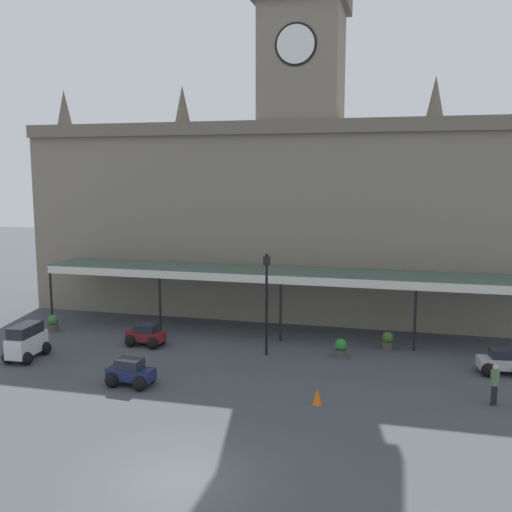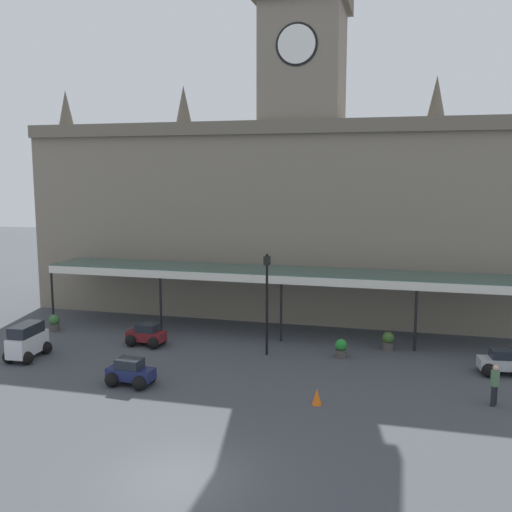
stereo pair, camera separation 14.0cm
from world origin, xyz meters
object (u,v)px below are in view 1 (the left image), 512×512
Objects in this scene: car_silver_sedan at (501,363)px; pedestrian_near_entrance at (495,383)px; car_white_van at (27,343)px; planter_forecourt_centre at (53,323)px; traffic_cone at (317,396)px; car_maroon_sedan at (146,336)px; victorian_lamppost at (267,293)px; planter_near_kerb at (341,348)px; car_navy_sedan at (131,374)px; planter_by_canopy at (387,341)px.

car_silver_sedan is 4.01m from pedestrian_near_entrance.
planter_forecourt_centre is at bearing 109.39° from car_white_van.
pedestrian_near_entrance is at bearing -1.31° from car_white_van.
pedestrian_near_entrance is 2.48× the size of traffic_cone.
victorian_lamppost is (6.64, 0.03, 2.72)m from car_maroon_sedan.
car_maroon_sedan is at bearing -179.71° from victorian_lamppost.
car_maroon_sedan is at bearing 150.56° from traffic_cone.
planter_near_kerb is at bearing 14.80° from car_white_van.
planter_forecourt_centre is (-1.70, 4.84, -0.32)m from car_white_van.
car_navy_sedan is at bearing -71.56° from car_maroon_sedan.
planter_by_canopy is at bearing 10.82° from car_maroon_sedan.
car_navy_sedan is 10.45m from planter_near_kerb.
planter_by_canopy and planter_near_kerb have the same top height.
car_navy_sedan is 1.26× the size of pedestrian_near_entrance.
victorian_lamppost is at bearing 179.31° from car_silver_sedan.
traffic_cone is 0.70× the size of planter_by_canopy.
planter_by_canopy is at bearing 18.75° from car_white_van.
car_navy_sedan is at bearing -39.54° from planter_forecourt_centre.
planter_near_kerb is (-2.25, -1.90, 0.00)m from planter_by_canopy.
victorian_lamppost is 7.25m from traffic_cone.
victorian_lamppost is (-11.14, 0.13, 2.72)m from car_silver_sedan.
planter_by_canopy is (-5.17, 2.51, -0.01)m from car_silver_sedan.
car_silver_sedan is 17.78m from car_maroon_sedan.
car_white_van reaches higher than car_silver_sedan.
traffic_cone is at bearing -22.96° from planter_forecourt_centre.
victorian_lamppost is at bearing 17.16° from car_white_van.
traffic_cone is 6.19m from planter_near_kerb.
car_silver_sedan is at bearing -0.69° from victorian_lamppost.
planter_near_kerb is (15.17, 4.01, -0.32)m from car_white_van.
car_maroon_sedan is at bearing -169.18° from planter_by_canopy.
planter_by_canopy is at bearing 72.46° from traffic_cone.
planter_near_kerb is at bearing 87.16° from traffic_cone.
pedestrian_near_entrance reaches higher than planter_near_kerb.
car_silver_sedan is at bearing 77.46° from pedestrian_near_entrance.
planter_forecourt_centre is (-16.56, 7.02, 0.15)m from traffic_cone.
planter_forecourt_centre is at bearing 157.04° from traffic_cone.
victorian_lamppost is (11.45, 3.53, 2.41)m from car_white_van.
car_silver_sedan is 11.47m from victorian_lamppost.
planter_forecourt_centre is (-13.15, 1.31, -2.73)m from victorian_lamppost.
car_white_van is at bearing 162.80° from car_navy_sedan.
car_navy_sedan reaches higher than traffic_cone.
victorian_lamppost is (-10.28, 4.03, 2.31)m from pedestrian_near_entrance.
car_silver_sedan is 2.24× the size of planter_by_canopy.
planter_forecourt_centre is (-19.12, -1.07, 0.00)m from planter_by_canopy.
planter_forecourt_centre is at bearing 167.16° from pedestrian_near_entrance.
planter_near_kerb is at bearing 7.24° from victorian_lamppost.
traffic_cone is at bearing -8.33° from car_white_van.
car_maroon_sedan is at bearing -177.20° from planter_near_kerb.
car_maroon_sedan is at bearing 36.07° from car_white_van.
car_silver_sedan is at bearing 18.92° from car_navy_sedan.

